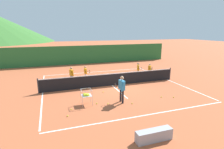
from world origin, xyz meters
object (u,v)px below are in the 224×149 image
at_px(student_3, 150,69).
at_px(tennis_ball_5, 103,92).
at_px(tennis_net, 112,79).
at_px(tennis_ball_2, 122,94).
at_px(instructor, 122,87).
at_px(student_2, 138,69).
at_px(tennis_ball_8, 97,103).
at_px(ball_cart, 86,95).
at_px(tennis_ball_4, 132,103).
at_px(tennis_ball_7, 161,97).
at_px(student_1, 86,72).
at_px(tennis_ball_1, 71,109).
at_px(tennis_ball_0, 174,97).
at_px(student_0, 71,74).
at_px(courtside_bench, 154,135).
at_px(tennis_ball_3, 108,104).
at_px(tennis_ball_6, 68,116).

bearing_deg(student_3, tennis_ball_5, -152.49).
distance_m(tennis_net, tennis_ball_2, 2.22).
bearing_deg(instructor, student_2, 53.59).
bearing_deg(tennis_ball_8, ball_cart, 164.49).
relative_size(tennis_ball_4, tennis_ball_8, 1.00).
height_order(tennis_ball_4, tennis_ball_7, same).
distance_m(instructor, tennis_ball_8, 1.75).
xyz_separation_m(student_2, student_3, (1.09, -0.19, -0.06)).
xyz_separation_m(tennis_ball_4, tennis_ball_5, (-1.03, 2.48, 0.00)).
bearing_deg(student_3, tennis_ball_2, -139.30).
relative_size(student_1, ball_cart, 1.40).
relative_size(tennis_net, instructor, 6.66).
xyz_separation_m(tennis_net, tennis_ball_7, (2.13, -3.48, -0.47)).
bearing_deg(tennis_ball_1, tennis_ball_0, -2.81).
bearing_deg(tennis_net, student_2, 27.99).
bearing_deg(tennis_ball_5, tennis_ball_7, -33.72).
height_order(student_0, tennis_ball_1, student_0).
bearing_deg(student_0, tennis_ball_8, -79.80).
bearing_deg(student_0, tennis_ball_2, -52.64).
height_order(instructor, tennis_ball_4, instructor).
bearing_deg(ball_cart, student_0, 93.38).
bearing_deg(courtside_bench, tennis_ball_2, 80.93).
relative_size(student_0, tennis_ball_2, 20.06).
bearing_deg(tennis_ball_1, tennis_ball_2, 19.81).
bearing_deg(tennis_ball_7, tennis_net, 121.44).
height_order(tennis_ball_0, tennis_ball_7, same).
relative_size(student_3, tennis_ball_3, 17.87).
bearing_deg(student_3, tennis_ball_6, -145.02).
height_order(ball_cart, tennis_ball_7, ball_cart).
bearing_deg(ball_cart, tennis_ball_6, -135.28).
distance_m(tennis_ball_1, tennis_ball_3, 2.12).
height_order(tennis_ball_1, tennis_ball_2, same).
xyz_separation_m(tennis_net, student_1, (-1.67, 2.08, 0.26)).
bearing_deg(student_2, tennis_ball_1, -142.61).
height_order(student_1, tennis_ball_6, student_1).
distance_m(student_0, tennis_ball_7, 7.19).
distance_m(student_3, tennis_ball_2, 5.62).
bearing_deg(instructor, student_0, 115.04).
height_order(student_1, tennis_ball_2, student_1).
xyz_separation_m(ball_cart, courtside_bench, (1.79, -4.35, -0.36)).
distance_m(tennis_net, tennis_ball_1, 4.98).
bearing_deg(tennis_ball_4, tennis_ball_3, 162.69).
relative_size(tennis_ball_0, tennis_ball_6, 1.00).
distance_m(tennis_ball_4, tennis_ball_5, 2.69).
distance_m(tennis_ball_1, tennis_ball_8, 1.54).
bearing_deg(tennis_ball_1, instructor, 1.69).
height_order(tennis_ball_2, tennis_ball_4, same).
xyz_separation_m(student_0, tennis_ball_7, (5.04, -5.08, -0.78)).
relative_size(student_0, tennis_ball_8, 20.06).
relative_size(ball_cart, tennis_ball_6, 13.22).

